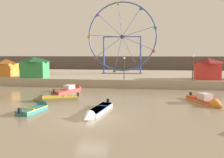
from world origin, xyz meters
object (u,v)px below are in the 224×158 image
at_px(carnival_booth_orange_canopy, 6,67).
at_px(ferris_wheel_blue_frame, 122,38).
at_px(motorboat_orange_hull, 208,101).
at_px(motorboat_teal_painted, 37,108).
at_px(motorboat_pale_grey, 96,112).
at_px(promenade_lamp_near, 124,65).
at_px(carnival_booth_red_striped, 207,68).
at_px(promenade_lamp_far, 193,64).
at_px(motorboat_olive_wood, 52,99).
at_px(carnival_booth_green_kiosk, 35,67).
at_px(motorboat_faded_red, 71,89).

bearing_deg(carnival_booth_orange_canopy, ferris_wheel_blue_frame, 25.37).
bearing_deg(motorboat_orange_hull, motorboat_teal_painted, -92.51).
height_order(motorboat_orange_hull, motorboat_pale_grey, motorboat_orange_hull).
height_order(carnival_booth_orange_canopy, promenade_lamp_near, promenade_lamp_near).
relative_size(carnival_booth_red_striped, promenade_lamp_near, 1.23).
relative_size(motorboat_orange_hull, ferris_wheel_blue_frame, 0.40).
relative_size(ferris_wheel_blue_frame, promenade_lamp_far, 3.76).
relative_size(motorboat_olive_wood, carnival_booth_red_striped, 1.16).
distance_m(motorboat_olive_wood, promenade_lamp_near, 13.43).
relative_size(motorboat_pale_grey, carnival_booth_green_kiosk, 1.34).
distance_m(ferris_wheel_blue_frame, carnival_booth_orange_canopy, 21.97).
bearing_deg(motorboat_teal_painted, carnival_booth_orange_canopy, 50.06).
relative_size(motorboat_pale_grey, ferris_wheel_blue_frame, 0.42).
height_order(motorboat_teal_painted, promenade_lamp_far, promenade_lamp_far).
distance_m(motorboat_pale_grey, motorboat_faded_red, 13.00).
bearing_deg(motorboat_orange_hull, promenade_lamp_far, 157.32).
bearing_deg(ferris_wheel_blue_frame, promenade_lamp_far, -42.52).
bearing_deg(motorboat_olive_wood, carnival_booth_red_striped, -171.00).
height_order(motorboat_faded_red, ferris_wheel_blue_frame, ferris_wheel_blue_frame).
bearing_deg(carnival_booth_red_striped, promenade_lamp_near, -165.20).
bearing_deg(motorboat_olive_wood, motorboat_pale_grey, 115.93).
bearing_deg(motorboat_faded_red, ferris_wheel_blue_frame, -0.08).
bearing_deg(carnival_booth_orange_canopy, motorboat_teal_painted, -47.47).
height_order(carnival_booth_green_kiosk, carnival_booth_red_striped, carnival_booth_green_kiosk).
height_order(carnival_booth_green_kiosk, promenade_lamp_far, promenade_lamp_far).
bearing_deg(motorboat_teal_painted, promenade_lamp_near, -12.26).
bearing_deg(motorboat_olive_wood, promenade_lamp_near, -147.39).
relative_size(ferris_wheel_blue_frame, carnival_booth_orange_canopy, 3.96).
distance_m(motorboat_orange_hull, carnival_booth_green_kiosk, 26.98).
height_order(ferris_wheel_blue_frame, promenade_lamp_near, ferris_wheel_blue_frame).
relative_size(motorboat_pale_grey, promenade_lamp_near, 1.71).
distance_m(motorboat_faded_red, carnival_booth_orange_canopy, 16.14).
bearing_deg(promenade_lamp_far, carnival_booth_green_kiosk, 178.24).
bearing_deg(motorboat_faded_red, motorboat_teal_painted, -157.95).
bearing_deg(promenade_lamp_far, carnival_booth_red_striped, 33.65).
relative_size(motorboat_olive_wood, motorboat_teal_painted, 1.24).
bearing_deg(motorboat_faded_red, carnival_booth_red_striped, -51.47).
xyz_separation_m(motorboat_pale_grey, carnival_booth_green_kiosk, (-13.67, 17.00, 2.78)).
bearing_deg(carnival_booth_orange_canopy, carnival_booth_green_kiosk, -13.38).
relative_size(motorboat_teal_painted, ferris_wheel_blue_frame, 0.28).
height_order(motorboat_olive_wood, motorboat_teal_painted, motorboat_olive_wood).
xyz_separation_m(carnival_booth_orange_canopy, promenade_lamp_near, (21.11, -3.24, 0.71)).
height_order(carnival_booth_green_kiosk, promenade_lamp_near, promenade_lamp_near).
distance_m(motorboat_pale_grey, carnival_booth_red_striped, 22.73).
bearing_deg(carnival_booth_green_kiosk, motorboat_olive_wood, -56.84).
bearing_deg(carnival_booth_orange_canopy, motorboat_orange_hull, -19.71).
relative_size(carnival_booth_red_striped, carnival_booth_orange_canopy, 1.19).
bearing_deg(motorboat_teal_painted, carnival_booth_red_striped, -36.51).
bearing_deg(ferris_wheel_blue_frame, motorboat_pale_grey, -89.87).
bearing_deg(carnival_booth_green_kiosk, promenade_lamp_near, -4.25).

